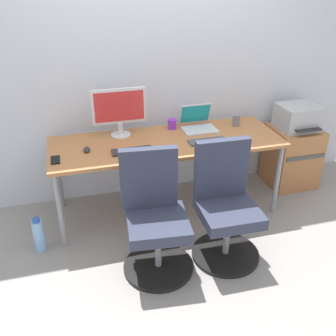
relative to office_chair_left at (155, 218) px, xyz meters
The scene contains 17 objects.
ground_plane 0.88m from the office_chair_left, 68.49° to the left, with size 5.28×5.28×0.00m, color gray.
back_wall 1.48m from the office_chair_left, 76.28° to the left, with size 4.40×0.04×2.60m, color silver.
desk 0.81m from the office_chair_left, 68.49° to the left, with size 2.03×0.72×0.71m.
office_chair_left is the anchor object (origin of this frame).
office_chair_right 0.56m from the office_chair_left, ahead, with size 0.54×0.54×0.94m.
side_cabinet 1.88m from the office_chair_left, 27.25° to the left, with size 0.46×0.46×0.62m.
printer 1.91m from the office_chair_left, 27.22° to the left, with size 0.38×0.40×0.24m.
water_bottle_on_floor 1.00m from the office_chair_left, 155.13° to the left, with size 0.09×0.09×0.31m.
desktop_monitor 1.09m from the office_chair_left, 95.14° to the left, with size 0.48×0.18×0.43m.
open_laptop 1.17m from the office_chair_left, 54.97° to the left, with size 0.31×0.29×0.22m.
keyboard_by_monitor 0.65m from the office_chair_left, 94.92° to the left, with size 0.34×0.12×0.02m, color #2D2D2D.
keyboard_by_laptop 0.91m from the office_chair_left, 43.52° to the left, with size 0.34×0.12×0.02m, color #515156.
mouse_by_monitor 0.96m from the office_chair_left, 28.08° to the left, with size 0.06×0.10×0.03m, color silver.
mouse_by_laptop 0.85m from the office_chair_left, 120.93° to the left, with size 0.06×0.10×0.03m, color #2D2D2D.
coffee_mug 1.11m from the office_chair_left, 67.35° to the left, with size 0.08×0.08×0.09m, color purple.
pen_cup 1.39m from the office_chair_left, 41.12° to the left, with size 0.07×0.07×0.10m, color slate.
phone_near_monitor 0.93m from the office_chair_left, 139.02° to the left, with size 0.07×0.14×0.01m, color black.
Camera 1 is at (-0.81, -2.99, 2.08)m, focal length 41.12 mm.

